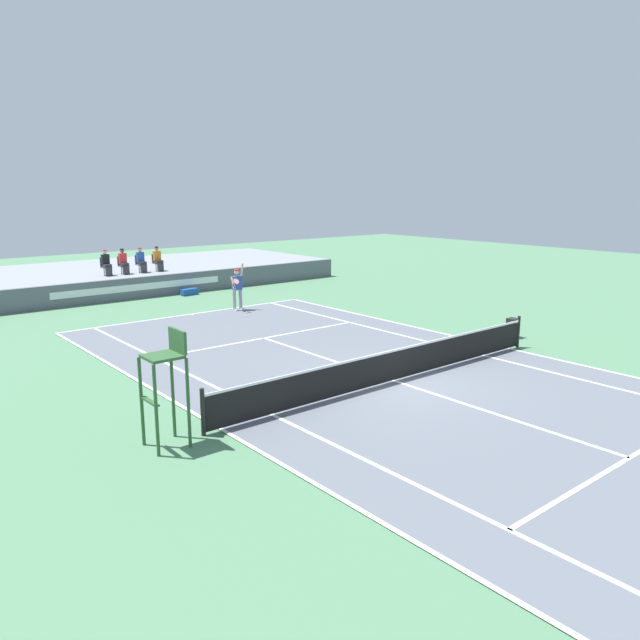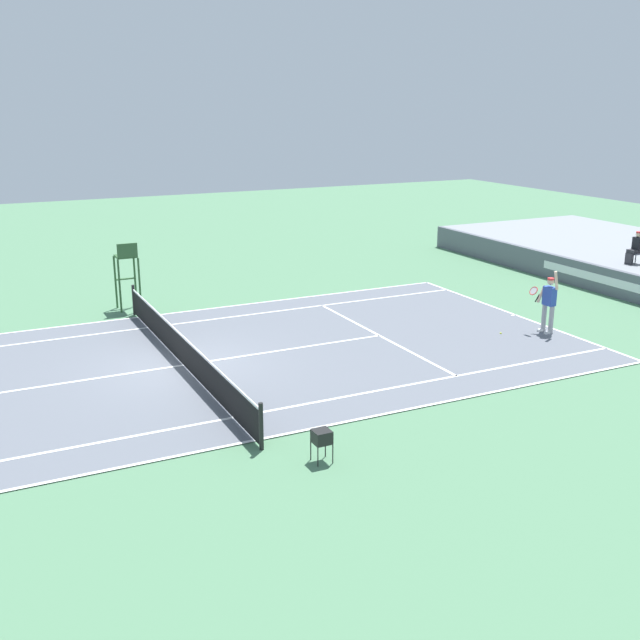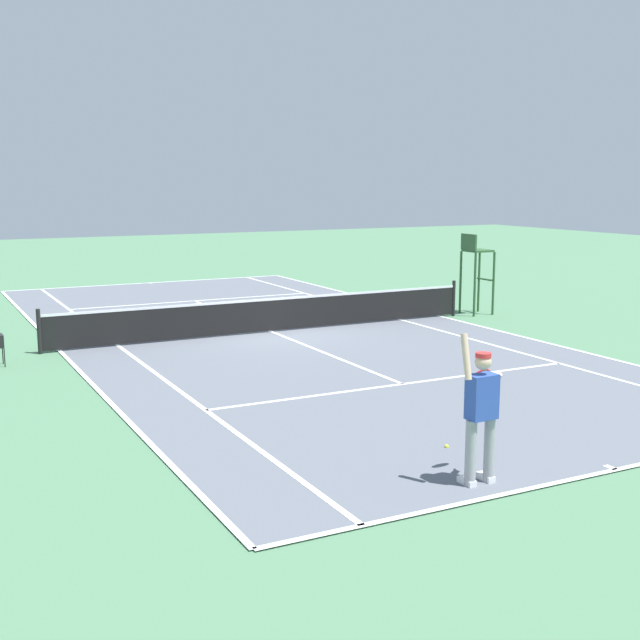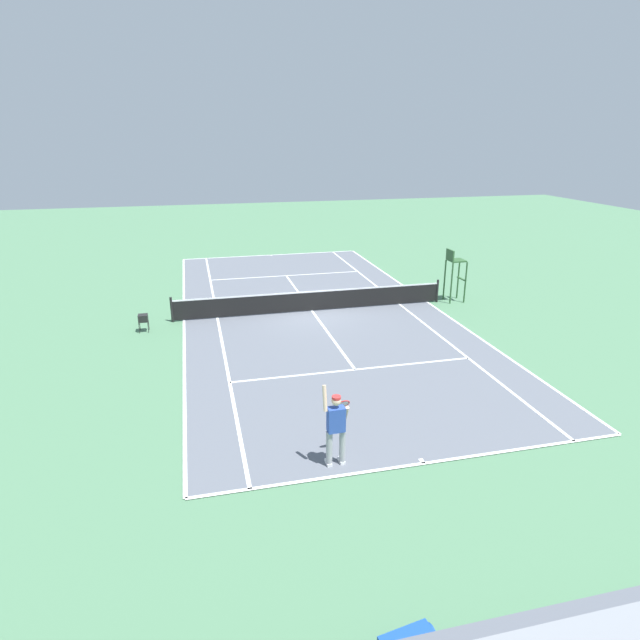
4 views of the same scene
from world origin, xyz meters
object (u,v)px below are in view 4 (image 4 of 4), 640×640
Objects in this scene: tennis_ball at (340,430)px; ball_hopper at (143,318)px; tennis_player at (336,428)px; umpire_chair at (455,268)px.

ball_hopper is at bearing -58.90° from tennis_ball.
tennis_player is at bearing 115.36° from ball_hopper.
tennis_player is 14.40m from umpire_chair.
tennis_player reaches higher than ball_hopper.
ball_hopper is (5.48, -9.09, 0.54)m from tennis_ball.
umpire_chair is 3.49× the size of ball_hopper.
tennis_player is 0.85× the size of umpire_chair.
tennis_player is at bearing 52.52° from umpire_chair.
tennis_ball is at bearing 50.47° from umpire_chair.
umpire_chair is at bearing -176.22° from ball_hopper.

